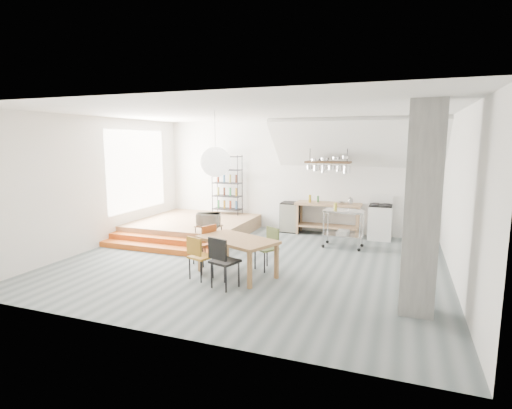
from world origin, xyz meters
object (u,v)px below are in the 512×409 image
at_px(stove, 380,222).
at_px(dining_table, 237,242).
at_px(rolling_cart, 343,223).
at_px(mini_fridge, 290,217).

height_order(stove, dining_table, stove).
bearing_deg(rolling_cart, dining_table, -117.17).
height_order(dining_table, mini_fridge, mini_fridge).
relative_size(dining_table, rolling_cart, 1.80).
relative_size(stove, dining_table, 0.67).
distance_m(rolling_cart, mini_fridge, 2.11).
distance_m(stove, rolling_cart, 1.46).
bearing_deg(dining_table, mini_fridge, 113.49).
bearing_deg(stove, mini_fridge, 178.99).
relative_size(rolling_cart, mini_fridge, 1.14).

